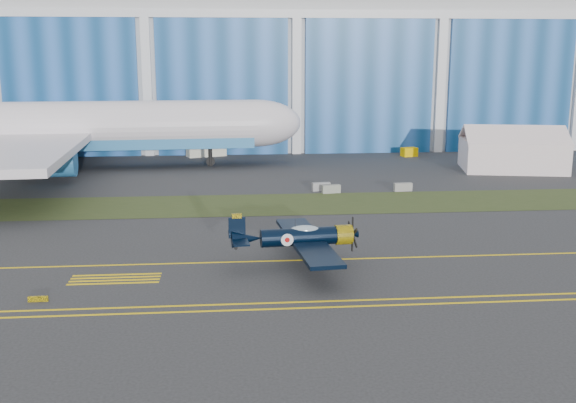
{
  "coord_description": "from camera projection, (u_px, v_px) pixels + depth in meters",
  "views": [
    {
      "loc": [
        -10.2,
        -52.02,
        14.75
      ],
      "look_at": [
        -5.38,
        2.65,
        2.76
      ],
      "focal_mm": 42.0,
      "sensor_mm": 36.0,
      "label": 1
    }
  ],
  "objects": [
    {
      "name": "hold_short_ladder",
      "position": [
        115.0,
        279.0,
        45.22
      ],
      "size": [
        6.0,
        2.4,
        0.02
      ],
      "primitive_type": null,
      "color": "yellow",
      "rests_on": "ground"
    },
    {
      "name": "barrier_a",
      "position": [
        331.0,
        189.0,
        73.17
      ],
      "size": [
        2.07,
        0.91,
        0.9
      ],
      "primitive_type": "cube",
      "rotation": [
        0.0,
        0.0,
        0.16
      ],
      "color": "gray",
      "rests_on": "ground"
    },
    {
      "name": "barrier_b",
      "position": [
        321.0,
        187.0,
        74.49
      ],
      "size": [
        2.06,
        0.86,
        0.9
      ],
      "primitive_type": "cube",
      "rotation": [
        0.0,
        0.0,
        0.14
      ],
      "color": "gray",
      "rests_on": "ground"
    },
    {
      "name": "tent",
      "position": [
        513.0,
        147.0,
        87.4
      ],
      "size": [
        14.32,
        11.65,
        5.92
      ],
      "rotation": [
        0.0,
        0.0,
        -0.2
      ],
      "color": "white",
      "rests_on": "ground"
    },
    {
      "name": "edge_line_far",
      "position": [
        398.0,
        299.0,
        41.5
      ],
      "size": [
        80.0,
        0.2,
        0.02
      ],
      "primitive_type": "cube",
      "color": "yellow",
      "rests_on": "ground"
    },
    {
      "name": "edge_line_near",
      "position": [
        402.0,
        305.0,
        40.53
      ],
      "size": [
        80.0,
        0.2,
        0.02
      ],
      "primitive_type": "cube",
      "color": "yellow",
      "rests_on": "ground"
    },
    {
      "name": "hangar",
      "position": [
        284.0,
        53.0,
        121.31
      ],
      "size": [
        220.0,
        45.7,
        30.0
      ],
      "color": "silver",
      "rests_on": "ground"
    },
    {
      "name": "grass_median",
      "position": [
        331.0,
        203.0,
        68.26
      ],
      "size": [
        260.0,
        10.0,
        0.02
      ],
      "primitive_type": "cube",
      "color": "#475128",
      "rests_on": "ground"
    },
    {
      "name": "shipping_container",
      "position": [
        206.0,
        148.0,
        99.74
      ],
      "size": [
        6.05,
        3.89,
        2.44
      ],
      "primitive_type": "cube",
      "rotation": [
        0.0,
        0.0,
        0.32
      ],
      "color": "white",
      "rests_on": "ground"
    },
    {
      "name": "tug",
      "position": [
        409.0,
        152.0,
        99.67
      ],
      "size": [
        2.51,
        1.9,
        1.3
      ],
      "primitive_type": "cube",
      "rotation": [
        0.0,
        0.0,
        0.25
      ],
      "color": "#FFC400",
      "rests_on": "ground"
    },
    {
      "name": "guard_board_left",
      "position": [
        38.0,
        299.0,
        41.04
      ],
      "size": [
        1.2,
        0.15,
        0.35
      ],
      "primitive_type": "cube",
      "color": "yellow",
      "rests_on": "ground"
    },
    {
      "name": "warbird",
      "position": [
        299.0,
        237.0,
        47.54
      ],
      "size": [
        11.55,
        13.48,
        3.72
      ],
      "rotation": [
        0.0,
        0.0,
        0.1
      ],
      "color": "black",
      "rests_on": "ground"
    },
    {
      "name": "taxiway_centreline",
      "position": [
        369.0,
        258.0,
        49.77
      ],
      "size": [
        200.0,
        0.2,
        0.02
      ],
      "primitive_type": "cube",
      "color": "yellow",
      "rests_on": "ground"
    },
    {
      "name": "ground",
      "position": [
        357.0,
        240.0,
        54.64
      ],
      "size": [
        260.0,
        260.0,
        0.0
      ],
      "primitive_type": "plane",
      "color": "#333436",
      "rests_on": "ground"
    },
    {
      "name": "jetliner",
      "position": [
        51.0,
        72.0,
        85.9
      ],
      "size": [
        75.43,
        65.12,
        25.14
      ],
      "rotation": [
        0.0,
        0.0,
        0.06
      ],
      "color": "white",
      "rests_on": "ground"
    },
    {
      "name": "barrier_c",
      "position": [
        403.0,
        187.0,
        74.29
      ],
      "size": [
        2.04,
        0.77,
        0.9
      ],
      "primitive_type": "cube",
      "rotation": [
        0.0,
        0.0,
        0.09
      ],
      "color": "gray",
      "rests_on": "ground"
    }
  ]
}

